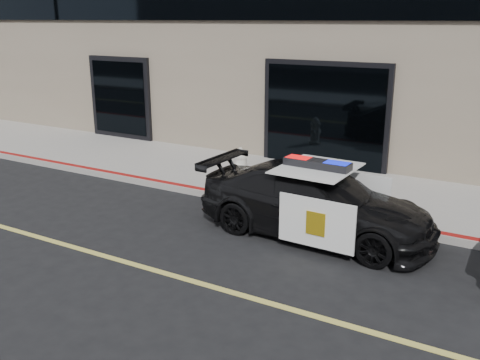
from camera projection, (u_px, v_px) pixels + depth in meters
The scene contains 4 objects.
ground at pixel (213, 287), 8.08m from camera, with size 120.00×120.00×0.00m, color black.
sidewalk_n at pixel (335, 190), 12.41m from camera, with size 60.00×3.50×0.15m, color gray.
police_car at pixel (316, 202), 9.87m from camera, with size 2.22×4.58×1.46m.
fire_hydrant at pixel (240, 166), 12.69m from camera, with size 0.38×0.52×0.83m.
Camera 1 is at (3.98, -6.09, 3.90)m, focal length 40.00 mm.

